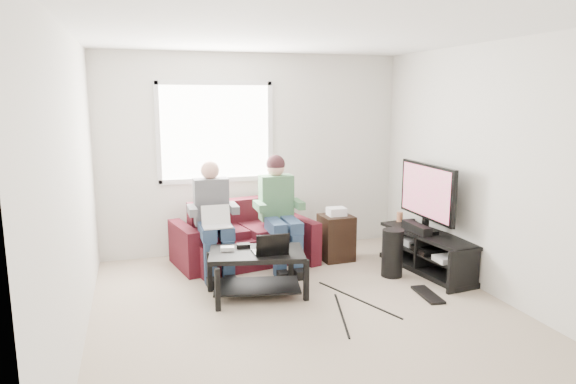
{
  "coord_description": "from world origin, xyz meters",
  "views": [
    {
      "loc": [
        -1.52,
        -4.34,
        2.05
      ],
      "look_at": [
        -0.02,
        0.6,
        1.09
      ],
      "focal_mm": 32.0,
      "sensor_mm": 36.0,
      "label": 1
    }
  ],
  "objects_px": {
    "coffee_table": "(257,263)",
    "subwoofer": "(392,253)",
    "sofa": "(243,240)",
    "tv_stand": "(429,254)",
    "end_table": "(336,236)",
    "tv": "(427,193)"
  },
  "relations": [
    {
      "from": "end_table",
      "to": "sofa",
      "type": "bearing_deg",
      "value": 169.19
    },
    {
      "from": "coffee_table",
      "to": "tv_stand",
      "type": "height_order",
      "value": "coffee_table"
    },
    {
      "from": "coffee_table",
      "to": "tv",
      "type": "xyz_separation_m",
      "value": [
        2.13,
        0.26,
        0.57
      ]
    },
    {
      "from": "tv_stand",
      "to": "end_table",
      "type": "height_order",
      "value": "end_table"
    },
    {
      "from": "tv_stand",
      "to": "tv",
      "type": "height_order",
      "value": "tv"
    },
    {
      "from": "tv_stand",
      "to": "end_table",
      "type": "relative_size",
      "value": 2.15
    },
    {
      "from": "sofa",
      "to": "tv",
      "type": "relative_size",
      "value": 1.62
    },
    {
      "from": "tv",
      "to": "tv_stand",
      "type": "bearing_deg",
      "value": -88.53
    },
    {
      "from": "subwoofer",
      "to": "tv_stand",
      "type": "bearing_deg",
      "value": 3.56
    },
    {
      "from": "sofa",
      "to": "subwoofer",
      "type": "relative_size",
      "value": 3.22
    },
    {
      "from": "coffee_table",
      "to": "subwoofer",
      "type": "height_order",
      "value": "subwoofer"
    },
    {
      "from": "coffee_table",
      "to": "tv_stand",
      "type": "xyz_separation_m",
      "value": [
        2.13,
        0.16,
        -0.15
      ]
    },
    {
      "from": "tv",
      "to": "subwoofer",
      "type": "xyz_separation_m",
      "value": [
        -0.5,
        -0.13,
        -0.65
      ]
    },
    {
      "from": "sofa",
      "to": "tv_stand",
      "type": "relative_size",
      "value": 1.23
    },
    {
      "from": "coffee_table",
      "to": "tv_stand",
      "type": "distance_m",
      "value": 2.14
    },
    {
      "from": "tv_stand",
      "to": "subwoofer",
      "type": "xyz_separation_m",
      "value": [
        -0.5,
        -0.03,
        0.07
      ]
    },
    {
      "from": "coffee_table",
      "to": "subwoofer",
      "type": "bearing_deg",
      "value": 4.65
    },
    {
      "from": "coffee_table",
      "to": "subwoofer",
      "type": "xyz_separation_m",
      "value": [
        1.63,
        0.13,
        -0.08
      ]
    },
    {
      "from": "sofa",
      "to": "coffee_table",
      "type": "bearing_deg",
      "value": -94.66
    },
    {
      "from": "tv_stand",
      "to": "tv",
      "type": "distance_m",
      "value": 0.72
    },
    {
      "from": "tv_stand",
      "to": "coffee_table",
      "type": "bearing_deg",
      "value": -175.61
    },
    {
      "from": "coffee_table",
      "to": "subwoofer",
      "type": "distance_m",
      "value": 1.64
    }
  ]
}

